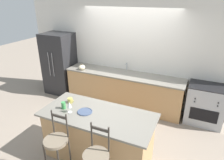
{
  "coord_description": "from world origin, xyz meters",
  "views": [
    {
      "loc": [
        1.71,
        -4.09,
        2.79
      ],
      "look_at": [
        0.12,
        -0.6,
        1.13
      ],
      "focal_mm": 32.0,
      "sensor_mm": 36.0,
      "label": 1
    }
  ],
  "objects_px": {
    "dinner_plate": "(85,112)",
    "pumpkin_decoration": "(82,67)",
    "refrigerator": "(60,64)",
    "oven_range": "(205,104)",
    "bar_stool_near": "(57,147)",
    "wine_glass": "(69,105)",
    "coffee_mug": "(70,100)",
    "tumbler_cup": "(64,105)"
  },
  "relations": [
    {
      "from": "refrigerator",
      "to": "tumbler_cup",
      "type": "distance_m",
      "value": 2.65
    },
    {
      "from": "coffee_mug",
      "to": "tumbler_cup",
      "type": "distance_m",
      "value": 0.22
    },
    {
      "from": "wine_glass",
      "to": "pumpkin_decoration",
      "type": "xyz_separation_m",
      "value": [
        -0.97,
        1.91,
        -0.1
      ]
    },
    {
      "from": "oven_range",
      "to": "bar_stool_near",
      "type": "distance_m",
      "value": 3.36
    },
    {
      "from": "refrigerator",
      "to": "bar_stool_near",
      "type": "xyz_separation_m",
      "value": [
        1.97,
        -2.62,
        -0.26
      ]
    },
    {
      "from": "coffee_mug",
      "to": "pumpkin_decoration",
      "type": "height_order",
      "value": "pumpkin_decoration"
    },
    {
      "from": "bar_stool_near",
      "to": "coffee_mug",
      "type": "xyz_separation_m",
      "value": [
        -0.29,
        0.8,
        0.34
      ]
    },
    {
      "from": "refrigerator",
      "to": "pumpkin_decoration",
      "type": "bearing_deg",
      "value": -11.63
    },
    {
      "from": "wine_glass",
      "to": "tumbler_cup",
      "type": "distance_m",
      "value": 0.2
    },
    {
      "from": "oven_range",
      "to": "coffee_mug",
      "type": "relative_size",
      "value": 7.4
    },
    {
      "from": "refrigerator",
      "to": "wine_glass",
      "type": "xyz_separation_m",
      "value": [
        1.86,
        -2.09,
        0.18
      ]
    },
    {
      "from": "coffee_mug",
      "to": "pumpkin_decoration",
      "type": "xyz_separation_m",
      "value": [
        -0.79,
        1.64,
        -0.0
      ]
    },
    {
      "from": "bar_stool_near",
      "to": "wine_glass",
      "type": "xyz_separation_m",
      "value": [
        -0.1,
        0.53,
        0.44
      ]
    },
    {
      "from": "wine_glass",
      "to": "bar_stool_near",
      "type": "bearing_deg",
      "value": -78.73
    },
    {
      "from": "dinner_plate",
      "to": "pumpkin_decoration",
      "type": "relative_size",
      "value": 1.5
    },
    {
      "from": "refrigerator",
      "to": "dinner_plate",
      "type": "relative_size",
      "value": 6.88
    },
    {
      "from": "bar_stool_near",
      "to": "pumpkin_decoration",
      "type": "distance_m",
      "value": 2.68
    },
    {
      "from": "pumpkin_decoration",
      "to": "coffee_mug",
      "type": "bearing_deg",
      "value": -64.38
    },
    {
      "from": "tumbler_cup",
      "to": "pumpkin_decoration",
      "type": "distance_m",
      "value": 2.02
    },
    {
      "from": "bar_stool_near",
      "to": "tumbler_cup",
      "type": "height_order",
      "value": "bar_stool_near"
    },
    {
      "from": "wine_glass",
      "to": "tumbler_cup",
      "type": "xyz_separation_m",
      "value": [
        -0.17,
        0.05,
        -0.08
      ]
    },
    {
      "from": "oven_range",
      "to": "pumpkin_decoration",
      "type": "distance_m",
      "value": 3.17
    },
    {
      "from": "refrigerator",
      "to": "wine_glass",
      "type": "distance_m",
      "value": 2.81
    },
    {
      "from": "coffee_mug",
      "to": "tumbler_cup",
      "type": "relative_size",
      "value": 0.99
    },
    {
      "from": "tumbler_cup",
      "to": "coffee_mug",
      "type": "bearing_deg",
      "value": 94.01
    },
    {
      "from": "refrigerator",
      "to": "pumpkin_decoration",
      "type": "relative_size",
      "value": 10.33
    },
    {
      "from": "dinner_plate",
      "to": "pumpkin_decoration",
      "type": "height_order",
      "value": "pumpkin_decoration"
    },
    {
      "from": "tumbler_cup",
      "to": "oven_range",
      "type": "bearing_deg",
      "value": 41.96
    },
    {
      "from": "dinner_plate",
      "to": "pumpkin_decoration",
      "type": "bearing_deg",
      "value": 123.66
    },
    {
      "from": "dinner_plate",
      "to": "coffee_mug",
      "type": "bearing_deg",
      "value": 158.34
    },
    {
      "from": "refrigerator",
      "to": "pumpkin_decoration",
      "type": "distance_m",
      "value": 0.92
    },
    {
      "from": "bar_stool_near",
      "to": "coffee_mug",
      "type": "bearing_deg",
      "value": 110.01
    },
    {
      "from": "oven_range",
      "to": "pumpkin_decoration",
      "type": "bearing_deg",
      "value": -175.78
    },
    {
      "from": "refrigerator",
      "to": "oven_range",
      "type": "height_order",
      "value": "refrigerator"
    },
    {
      "from": "dinner_plate",
      "to": "tumbler_cup",
      "type": "height_order",
      "value": "tumbler_cup"
    },
    {
      "from": "dinner_plate",
      "to": "coffee_mug",
      "type": "xyz_separation_m",
      "value": [
        -0.41,
        0.16,
        0.04
      ]
    },
    {
      "from": "refrigerator",
      "to": "wine_glass",
      "type": "relative_size",
      "value": 8.78
    },
    {
      "from": "dinner_plate",
      "to": "wine_glass",
      "type": "relative_size",
      "value": 1.28
    },
    {
      "from": "oven_range",
      "to": "tumbler_cup",
      "type": "xyz_separation_m",
      "value": [
        -2.32,
        -2.09,
        0.52
      ]
    },
    {
      "from": "refrigerator",
      "to": "oven_range",
      "type": "distance_m",
      "value": 4.04
    },
    {
      "from": "dinner_plate",
      "to": "wine_glass",
      "type": "distance_m",
      "value": 0.29
    },
    {
      "from": "oven_range",
      "to": "bar_stool_near",
      "type": "relative_size",
      "value": 0.79
    }
  ]
}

